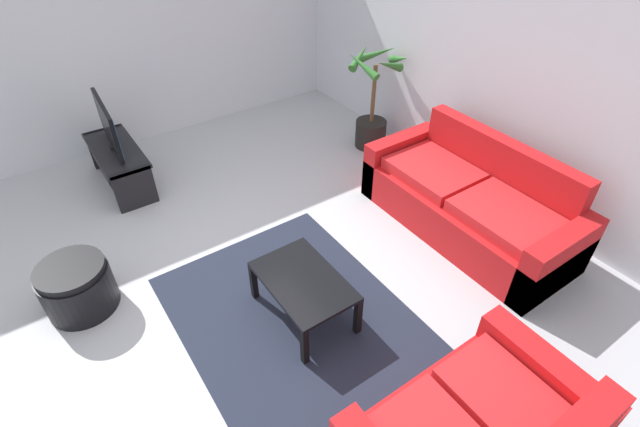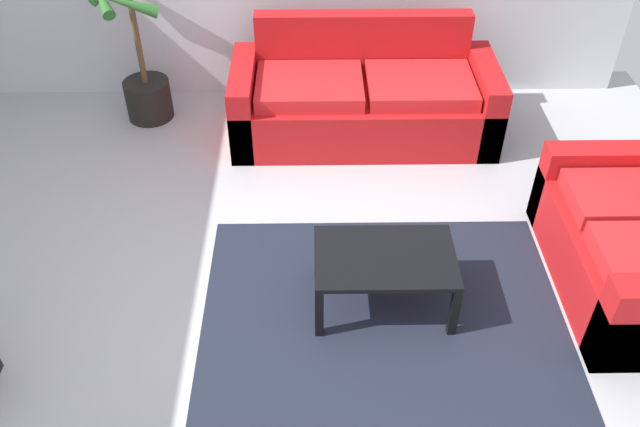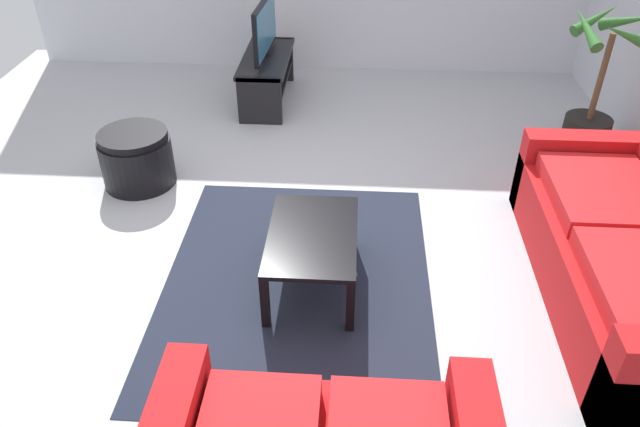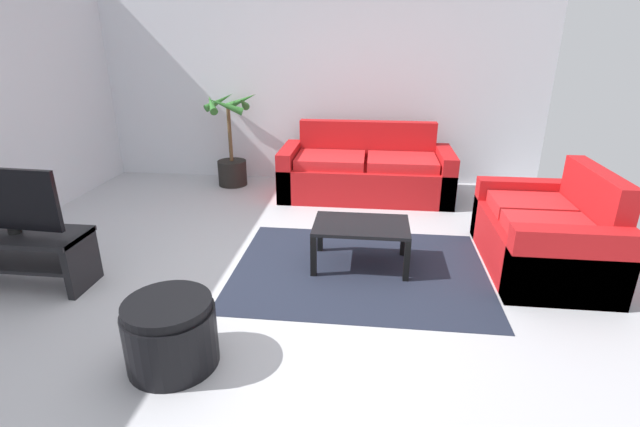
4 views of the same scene
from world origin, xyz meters
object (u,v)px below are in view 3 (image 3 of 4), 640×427
at_px(potted_palm, 595,104).
at_px(ottoman, 137,158).
at_px(couch_main, 633,259).
at_px(tv, 265,27).
at_px(coffee_table, 312,241).
at_px(tv_stand, 267,72).

relative_size(potted_palm, ottoman, 2.23).
xyz_separation_m(potted_palm, ottoman, (0.70, -3.68, -0.25)).
distance_m(couch_main, tv, 3.79).
height_order(coffee_table, ottoman, ottoman).
bearing_deg(tv, couch_main, 43.39).
bearing_deg(potted_palm, coffee_table, -50.44).
relative_size(couch_main, coffee_table, 2.54).
distance_m(tv_stand, ottoman, 1.81).
height_order(tv, coffee_table, tv).
distance_m(couch_main, tv_stand, 3.77).
distance_m(tv_stand, coffee_table, 2.82).
height_order(couch_main, potted_palm, potted_palm).
bearing_deg(coffee_table, couch_main, 90.10).
xyz_separation_m(coffee_table, ottoman, (-1.12, -1.48, -0.12)).
bearing_deg(tv_stand, potted_palm, 72.25).
height_order(tv_stand, coffee_table, tv_stand).
bearing_deg(couch_main, potted_palm, 171.40).
xyz_separation_m(couch_main, tv, (-2.74, -2.59, 0.44)).
xyz_separation_m(couch_main, coffee_table, (0.00, -1.93, 0.04)).
relative_size(tv_stand, ottoman, 1.95).
bearing_deg(tv_stand, tv, 86.81).
xyz_separation_m(tv, potted_palm, (0.92, 2.86, -0.28)).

